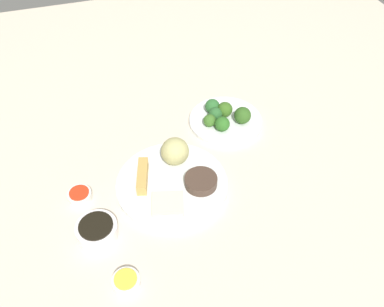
{
  "coord_description": "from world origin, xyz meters",
  "views": [
    {
      "loc": [
        0.19,
        0.68,
        0.84
      ],
      "look_at": [
        -0.04,
        -0.04,
        0.06
      ],
      "focal_mm": 38.39,
      "sensor_mm": 36.0,
      "label": 1
    }
  ],
  "objects_px": {
    "sauce_ramekin_sweet_and_sour": "(80,196)",
    "sauce_ramekin_hot_mustard": "(126,282)",
    "soy_sauce_bowl": "(97,230)",
    "main_plate": "(172,184)",
    "broccoli_plate": "(225,121)"
  },
  "relations": [
    {
      "from": "sauce_ramekin_sweet_and_sour",
      "to": "sauce_ramekin_hot_mustard",
      "type": "relative_size",
      "value": 1.0
    },
    {
      "from": "soy_sauce_bowl",
      "to": "sauce_ramekin_sweet_and_sour",
      "type": "distance_m",
      "value": 0.12
    },
    {
      "from": "sauce_ramekin_hot_mustard",
      "to": "main_plate",
      "type": "bearing_deg",
      "value": -125.21
    },
    {
      "from": "main_plate",
      "to": "broccoli_plate",
      "type": "bearing_deg",
      "value": -138.9
    },
    {
      "from": "sauce_ramekin_sweet_and_sour",
      "to": "sauce_ramekin_hot_mustard",
      "type": "height_order",
      "value": "same"
    },
    {
      "from": "sauce_ramekin_sweet_and_sour",
      "to": "main_plate",
      "type": "bearing_deg",
      "value": 172.62
    },
    {
      "from": "sauce_ramekin_hot_mustard",
      "to": "soy_sauce_bowl",
      "type": "bearing_deg",
      "value": -74.12
    },
    {
      "from": "main_plate",
      "to": "broccoli_plate",
      "type": "distance_m",
      "value": 0.29
    },
    {
      "from": "sauce_ramekin_hot_mustard",
      "to": "broccoli_plate",
      "type": "bearing_deg",
      "value": -132.12
    },
    {
      "from": "main_plate",
      "to": "broccoli_plate",
      "type": "xyz_separation_m",
      "value": [
        -0.22,
        -0.19,
        -0.0
      ]
    },
    {
      "from": "soy_sauce_bowl",
      "to": "main_plate",
      "type": "bearing_deg",
      "value": -156.01
    },
    {
      "from": "main_plate",
      "to": "soy_sauce_bowl",
      "type": "xyz_separation_m",
      "value": [
        0.2,
        0.09,
        0.01
      ]
    },
    {
      "from": "soy_sauce_bowl",
      "to": "sauce_ramekin_sweet_and_sour",
      "type": "height_order",
      "value": "soy_sauce_bowl"
    },
    {
      "from": "main_plate",
      "to": "soy_sauce_bowl",
      "type": "bearing_deg",
      "value": 23.99
    },
    {
      "from": "broccoli_plate",
      "to": "sauce_ramekin_hot_mustard",
      "type": "distance_m",
      "value": 0.57
    }
  ]
}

